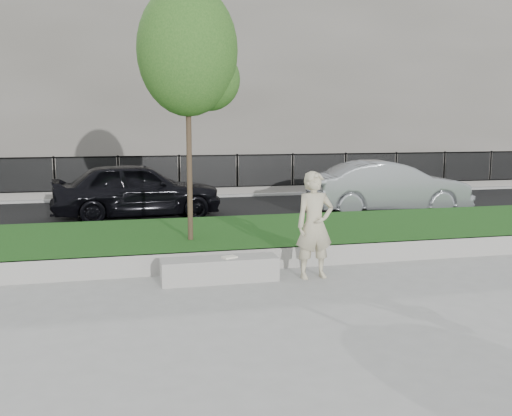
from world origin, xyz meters
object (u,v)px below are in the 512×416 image
object	(u,v)px
stone_bench	(220,270)
young_tree	(191,56)
car_silver	(389,187)
car_dark	(137,190)
book	(229,257)
man	(315,225)

from	to	relation	value
stone_bench	young_tree	bearing A→B (deg)	96.28
car_silver	young_tree	bearing A→B (deg)	128.52
young_tree	car_silver	size ratio (longest dim) A/B	1.05
young_tree	car_dark	xyz separation A→B (m)	(-0.95, 5.29, -3.20)
stone_bench	book	bearing A→B (deg)	-8.13
young_tree	car_silver	bearing A→B (deg)	34.00
man	young_tree	world-z (taller)	young_tree
stone_bench	book	xyz separation A→B (m)	(0.17, -0.02, 0.22)
stone_bench	car_silver	world-z (taller)	car_silver
stone_bench	young_tree	size ratio (longest dim) A/B	0.41
book	young_tree	xyz separation A→B (m)	(-0.38, 1.89, 3.63)
young_tree	car_silver	world-z (taller)	young_tree
man	young_tree	size ratio (longest dim) A/B	0.38
book	car_silver	distance (m)	8.83
car_dark	stone_bench	bearing A→B (deg)	-175.21
man	car_silver	distance (m)	7.94
man	book	distance (m)	1.61
book	young_tree	distance (m)	4.11
book	car_silver	size ratio (longest dim) A/B	0.05
car_silver	book	bearing A→B (deg)	140.12
man	young_tree	xyz separation A→B (m)	(-1.90, 2.01, 3.11)
stone_bench	car_dark	world-z (taller)	car_dark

